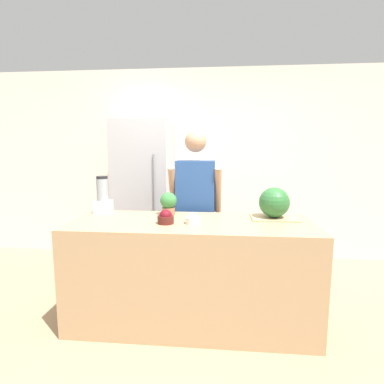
# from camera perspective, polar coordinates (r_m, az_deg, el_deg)

# --- Properties ---
(ground_plane) EXTENTS (14.00, 14.00, 0.00)m
(ground_plane) POSITION_cam_1_polar(r_m,az_deg,el_deg) (2.60, -1.01, -27.54)
(ground_plane) COLOR tan
(wall_back) EXTENTS (8.00, 0.06, 2.60)m
(wall_back) POSITION_cam_1_polar(r_m,az_deg,el_deg) (4.22, 2.15, 5.22)
(wall_back) COLOR white
(wall_back) RESTS_ON ground_plane
(counter_island) EXTENTS (2.07, 0.78, 0.90)m
(counter_island) POSITION_cam_1_polar(r_m,az_deg,el_deg) (2.72, -0.08, -14.92)
(counter_island) COLOR tan
(counter_island) RESTS_ON ground_plane
(refrigerator) EXTENTS (0.72, 0.65, 1.88)m
(refrigerator) POSITION_cam_1_polar(r_m,az_deg,el_deg) (4.02, -9.13, -0.17)
(refrigerator) COLOR #B7B7BC
(refrigerator) RESTS_ON ground_plane
(person) EXTENTS (0.54, 0.27, 1.71)m
(person) POSITION_cam_1_polar(r_m,az_deg,el_deg) (3.16, 0.67, -3.42)
(person) COLOR #4C608C
(person) RESTS_ON ground_plane
(cutting_board) EXTENTS (0.41, 0.29, 0.01)m
(cutting_board) POSITION_cam_1_polar(r_m,az_deg,el_deg) (2.78, 15.37, -4.75)
(cutting_board) COLOR tan
(cutting_board) RESTS_ON counter_island
(watermelon) EXTENTS (0.27, 0.27, 0.27)m
(watermelon) POSITION_cam_1_polar(r_m,az_deg,el_deg) (2.74, 15.39, -1.93)
(watermelon) COLOR #2D6B33
(watermelon) RESTS_ON cutting_board
(bowl_cherries) EXTENTS (0.14, 0.14, 0.12)m
(bowl_cherries) POSITION_cam_1_polar(r_m,az_deg,el_deg) (2.51, -5.04, -4.92)
(bowl_cherries) COLOR #511E19
(bowl_cherries) RESTS_ON counter_island
(bowl_cream) EXTENTS (0.12, 0.12, 0.10)m
(bowl_cream) POSITION_cam_1_polar(r_m,az_deg,el_deg) (2.50, 0.20, -5.18)
(bowl_cream) COLOR white
(bowl_cream) RESTS_ON counter_island
(blender) EXTENTS (0.15, 0.15, 0.36)m
(blender) POSITION_cam_1_polar(r_m,az_deg,el_deg) (3.01, -16.63, -1.02)
(blender) COLOR silver
(blender) RESTS_ON counter_island
(potted_plant) EXTENTS (0.15, 0.15, 0.21)m
(potted_plant) POSITION_cam_1_polar(r_m,az_deg,el_deg) (2.82, -4.50, -2.06)
(potted_plant) COLOR #996647
(potted_plant) RESTS_ON counter_island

